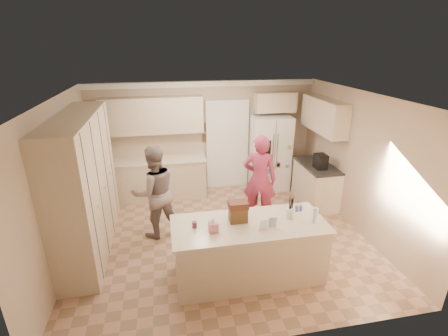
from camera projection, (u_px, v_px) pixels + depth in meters
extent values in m
cube|color=tan|center=(222.00, 238.00, 6.05)|extent=(5.20, 4.60, 0.02)
cube|color=white|center=(222.00, 96.00, 5.10)|extent=(5.20, 4.60, 0.02)
cube|color=#BFA88E|center=(204.00, 137.00, 7.69)|extent=(5.20, 0.02, 2.60)
cube|color=#BFA88E|center=(262.00, 253.00, 3.46)|extent=(5.20, 0.02, 2.60)
cube|color=#BFA88E|center=(60.00, 185.00, 5.12)|extent=(0.02, 4.60, 2.60)
cube|color=#BFA88E|center=(360.00, 163.00, 6.04)|extent=(0.02, 4.60, 2.60)
cube|color=white|center=(203.00, 84.00, 7.20)|extent=(5.20, 0.08, 0.12)
cube|color=beige|center=(84.00, 185.00, 5.40)|extent=(0.60, 2.60, 2.35)
cube|color=beige|center=(158.00, 179.00, 7.52)|extent=(2.20, 0.60, 0.88)
cube|color=beige|center=(156.00, 160.00, 7.34)|extent=(2.24, 0.63, 0.04)
cube|color=beige|center=(153.00, 115.00, 7.10)|extent=(2.20, 0.35, 0.80)
cube|color=black|center=(227.00, 146.00, 7.85)|extent=(0.90, 0.06, 2.10)
cube|color=white|center=(227.00, 146.00, 7.82)|extent=(1.02, 0.03, 2.22)
cube|color=brown|center=(205.00, 127.00, 7.56)|extent=(0.15, 0.02, 0.20)
cube|color=brown|center=(205.00, 138.00, 7.66)|extent=(0.15, 0.02, 0.20)
cube|color=white|center=(270.00, 153.00, 7.82)|extent=(0.91, 0.71, 1.80)
cube|color=gray|center=(274.00, 158.00, 7.50)|extent=(0.02, 0.02, 1.78)
cube|color=black|center=(266.00, 148.00, 7.36)|extent=(0.22, 0.03, 0.35)
cylinder|color=silver|center=(273.00, 152.00, 7.42)|extent=(0.02, 0.02, 0.85)
cylinder|color=silver|center=(277.00, 152.00, 7.44)|extent=(0.02, 0.02, 0.85)
cube|color=beige|center=(275.00, 102.00, 7.52)|extent=(0.95, 0.35, 0.45)
cube|color=beige|center=(315.00, 185.00, 7.21)|extent=(0.60, 1.20, 0.88)
cube|color=#2D2B28|center=(317.00, 165.00, 7.04)|extent=(0.63, 1.24, 0.04)
cube|color=beige|center=(324.00, 115.00, 6.87)|extent=(0.35, 1.50, 0.70)
cube|color=black|center=(321.00, 161.00, 6.79)|extent=(0.22, 0.28, 0.30)
cube|color=beige|center=(249.00, 251.00, 4.92)|extent=(2.20, 0.90, 0.88)
cube|color=beige|center=(249.00, 225.00, 4.75)|extent=(2.28, 0.96, 0.05)
cylinder|color=white|center=(290.00, 213.00, 4.87)|extent=(0.13, 0.13, 0.15)
cube|color=pink|center=(213.00, 227.00, 4.53)|extent=(0.13, 0.13, 0.14)
cone|color=white|center=(213.00, 220.00, 4.49)|extent=(0.08, 0.08, 0.08)
cube|color=brown|center=(238.00, 215.00, 4.77)|extent=(0.26, 0.18, 0.22)
cube|color=#592D1E|center=(238.00, 205.00, 4.71)|extent=(0.28, 0.20, 0.10)
cylinder|color=#59263F|center=(194.00, 225.00, 4.63)|extent=(0.07, 0.07, 0.09)
cube|color=white|center=(264.00, 225.00, 4.56)|extent=(0.12, 0.06, 0.16)
cube|color=silver|center=(273.00, 222.00, 4.63)|extent=(0.12, 0.05, 0.16)
cylinder|color=silver|center=(315.00, 215.00, 4.73)|extent=(0.07, 0.07, 0.24)
cylinder|color=#3A52B1|center=(296.00, 209.00, 5.07)|extent=(0.05, 0.05, 0.09)
cylinder|color=#3A52B1|center=(301.00, 208.00, 5.08)|extent=(0.05, 0.05, 0.09)
imported|color=gray|center=(155.00, 192.00, 5.85)|extent=(1.01, 0.89, 1.75)
imported|color=#AA334F|center=(260.00, 179.00, 6.35)|extent=(0.77, 0.65, 1.79)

